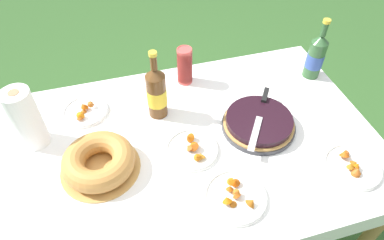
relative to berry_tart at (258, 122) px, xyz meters
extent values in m
plane|color=#335B28|center=(-0.34, 0.00, -0.78)|extent=(16.00, 16.00, 0.00)
cube|color=#A87A47|center=(-0.34, 0.00, -0.05)|extent=(1.62, 0.99, 0.03)
cylinder|color=#A87A47|center=(0.41, -0.44, -0.42)|extent=(0.06, 0.06, 0.71)
cylinder|color=#A87A47|center=(-1.08, 0.43, -0.42)|extent=(0.06, 0.06, 0.71)
cylinder|color=#A87A47|center=(0.41, 0.43, -0.42)|extent=(0.06, 0.06, 0.71)
cube|color=white|center=(-0.34, 0.00, -0.03)|extent=(1.63, 1.00, 0.00)
cube|color=white|center=(-0.34, 0.50, -0.08)|extent=(1.63, 0.01, 0.10)
cube|color=white|center=(0.47, 0.00, -0.08)|extent=(0.00, 1.00, 0.10)
cylinder|color=#38383D|center=(0.00, 0.00, -0.02)|extent=(0.31, 0.31, 0.02)
cylinder|color=tan|center=(0.00, 0.00, 0.00)|extent=(0.30, 0.30, 0.01)
cylinder|color=black|center=(0.00, 0.00, 0.02)|extent=(0.28, 0.28, 0.03)
cube|color=silver|center=(-0.05, -0.08, 0.03)|extent=(0.13, 0.17, 0.00)
cube|color=black|center=(0.08, 0.12, 0.04)|extent=(0.07, 0.09, 0.01)
cylinder|color=tan|center=(-0.67, -0.04, -0.02)|extent=(0.31, 0.31, 0.01)
torus|color=#BC7F3D|center=(-0.67, -0.04, 0.02)|extent=(0.28, 0.28, 0.09)
cylinder|color=#E04C47|center=(-0.22, 0.38, 0.02)|extent=(0.07, 0.07, 0.09)
cylinder|color=#E04C47|center=(-0.22, 0.38, 0.03)|extent=(0.07, 0.07, 0.09)
cylinder|color=#E04C47|center=(-0.22, 0.38, 0.05)|extent=(0.07, 0.07, 0.09)
cylinder|color=#E04C47|center=(-0.22, 0.38, 0.06)|extent=(0.07, 0.07, 0.09)
cylinder|color=#E04C47|center=(-0.22, 0.38, 0.07)|extent=(0.07, 0.07, 0.09)
cylinder|color=#E04C47|center=(-0.22, 0.38, 0.09)|extent=(0.07, 0.07, 0.09)
cylinder|color=#E04C47|center=(-0.22, 0.38, 0.10)|extent=(0.07, 0.07, 0.09)
cylinder|color=#E04C47|center=(-0.22, 0.38, 0.11)|extent=(0.07, 0.07, 0.09)
torus|color=#E04C47|center=(-0.22, 0.38, 0.16)|extent=(0.07, 0.07, 0.01)
cylinder|color=#2D562D|center=(0.40, 0.26, 0.07)|extent=(0.08, 0.08, 0.19)
cylinder|color=#334C93|center=(0.40, 0.26, 0.06)|extent=(0.08, 0.08, 0.07)
cone|color=#2D562D|center=(0.40, 0.26, 0.18)|extent=(0.08, 0.08, 0.04)
cylinder|color=#2D562D|center=(0.40, 0.26, 0.23)|extent=(0.03, 0.03, 0.06)
cylinder|color=gold|center=(0.40, 0.26, 0.27)|extent=(0.03, 0.03, 0.02)
cylinder|color=brown|center=(-0.39, 0.20, 0.08)|extent=(0.08, 0.08, 0.21)
cylinder|color=yellow|center=(-0.39, 0.20, 0.07)|extent=(0.09, 0.09, 0.08)
cone|color=brown|center=(-0.39, 0.20, 0.20)|extent=(0.08, 0.08, 0.04)
cylinder|color=brown|center=(-0.39, 0.20, 0.25)|extent=(0.03, 0.03, 0.06)
cylinder|color=gold|center=(-0.39, 0.20, 0.29)|extent=(0.03, 0.03, 0.02)
cylinder|color=white|center=(-0.71, 0.29, -0.02)|extent=(0.20, 0.20, 0.01)
torus|color=white|center=(-0.71, 0.29, -0.01)|extent=(0.20, 0.20, 0.01)
cone|color=#B44909|center=(-0.71, 0.30, 0.01)|extent=(0.05, 0.04, 0.02)
cone|color=#AD571A|center=(-0.68, 0.31, 0.01)|extent=(0.04, 0.03, 0.04)
cone|color=#D06C0B|center=(-0.72, 0.25, 0.01)|extent=(0.05, 0.05, 0.04)
cone|color=#B4541E|center=(-0.72, 0.32, -0.01)|extent=(0.04, 0.04, 0.03)
cone|color=#A94F17|center=(-0.73, 0.25, 0.00)|extent=(0.04, 0.04, 0.03)
cone|color=#AB5113|center=(-0.71, 0.29, -0.01)|extent=(0.03, 0.03, 0.03)
cylinder|color=white|center=(-0.31, -0.05, -0.02)|extent=(0.22, 0.22, 0.01)
torus|color=white|center=(-0.31, -0.05, -0.01)|extent=(0.21, 0.21, 0.01)
cone|color=#C95B0D|center=(-0.30, -0.04, 0.00)|extent=(0.05, 0.05, 0.03)
cone|color=#CB6021|center=(-0.32, -0.05, 0.00)|extent=(0.04, 0.05, 0.04)
cone|color=#A84C12|center=(-0.31, -0.05, 0.01)|extent=(0.05, 0.05, 0.05)
cone|color=#C26312|center=(-0.31, -0.11, 0.01)|extent=(0.04, 0.04, 0.03)
cone|color=#C36622|center=(-0.31, -0.04, -0.01)|extent=(0.05, 0.05, 0.03)
cone|color=#A9510D|center=(-0.31, 0.00, 0.00)|extent=(0.05, 0.06, 0.05)
cone|color=#C5771C|center=(-0.29, -0.10, -0.01)|extent=(0.05, 0.05, 0.05)
cylinder|color=white|center=(-0.22, -0.30, -0.02)|extent=(0.23, 0.23, 0.01)
torus|color=white|center=(-0.22, -0.30, -0.01)|extent=(0.23, 0.23, 0.01)
cone|color=#B5610A|center=(-0.26, -0.32, 0.01)|extent=(0.04, 0.05, 0.03)
cone|color=#B34509|center=(-0.20, -0.26, 0.00)|extent=(0.04, 0.04, 0.03)
cone|color=#AE5816|center=(-0.21, -0.30, 0.01)|extent=(0.04, 0.04, 0.03)
cone|color=#AB5814|center=(-0.24, -0.33, -0.01)|extent=(0.03, 0.03, 0.02)
cone|color=#A64F0E|center=(-0.23, -0.27, 0.00)|extent=(0.04, 0.04, 0.03)
cone|color=#A94811|center=(-0.22, -0.30, 0.00)|extent=(0.03, 0.04, 0.04)
cone|color=#A85814|center=(-0.18, -0.35, 0.00)|extent=(0.06, 0.06, 0.05)
cone|color=#D06620|center=(-0.22, -0.30, 0.01)|extent=(0.03, 0.04, 0.04)
cone|color=#C96F12|center=(-0.22, -0.24, -0.01)|extent=(0.05, 0.05, 0.04)
cylinder|color=white|center=(0.27, -0.30, -0.02)|extent=(0.22, 0.22, 0.01)
torus|color=white|center=(0.27, -0.30, -0.01)|extent=(0.22, 0.22, 0.01)
cone|color=#AE541B|center=(0.26, -0.33, 0.00)|extent=(0.05, 0.05, 0.03)
cone|color=#CD5F0C|center=(0.27, -0.31, 0.01)|extent=(0.04, 0.04, 0.04)
cone|color=#A86014|center=(0.24, -0.31, 0.01)|extent=(0.03, 0.03, 0.03)
cone|color=#AD4A0F|center=(0.25, -0.25, 0.01)|extent=(0.04, 0.05, 0.05)
cone|color=#A74E1B|center=(0.27, -0.25, 0.00)|extent=(0.04, 0.04, 0.03)
cone|color=#A7561A|center=(0.25, -0.34, -0.01)|extent=(0.05, 0.04, 0.04)
cone|color=#A85412|center=(0.27, -0.30, 0.00)|extent=(0.04, 0.04, 0.04)
cylinder|color=white|center=(-0.91, 0.17, 0.11)|extent=(0.11, 0.11, 0.27)
cylinder|color=#9E7A56|center=(-0.91, 0.17, 0.24)|extent=(0.04, 0.04, 0.00)
camera|label=1|loc=(-0.55, -0.88, 1.06)|focal=32.00mm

